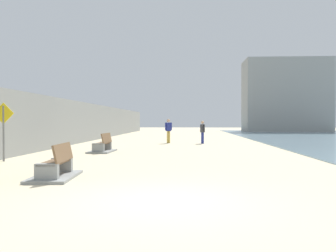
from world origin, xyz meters
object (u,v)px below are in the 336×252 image
at_px(bench_near, 56,170).
at_px(bench_far, 103,147).
at_px(person_walking, 168,129).
at_px(person_standing, 203,130).
at_px(pedestrian_sign, 4,125).

height_order(bench_near, bench_far, same).
bearing_deg(person_walking, person_standing, -7.70).
relative_size(person_standing, pedestrian_sign, 0.69).
height_order(person_standing, pedestrian_sign, pedestrian_sign).
height_order(bench_far, person_standing, person_standing).
relative_size(person_walking, person_standing, 1.09).
bearing_deg(person_standing, bench_far, -127.68).
xyz_separation_m(bench_near, bench_far, (-0.67, 8.29, 0.00)).
height_order(bench_far, pedestrian_sign, pedestrian_sign).
xyz_separation_m(person_walking, pedestrian_sign, (-5.94, -11.77, 0.43)).
bearing_deg(bench_far, person_walking, 67.79).
bearing_deg(pedestrian_sign, person_standing, 53.79).
distance_m(person_walking, person_standing, 2.46).
relative_size(bench_near, bench_far, 1.01).
xyz_separation_m(bench_near, person_walking, (2.35, 15.68, 0.79)).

